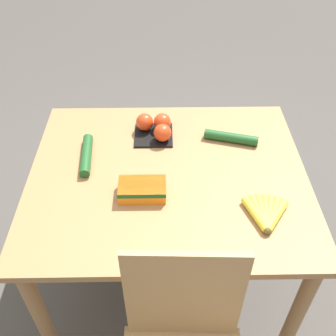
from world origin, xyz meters
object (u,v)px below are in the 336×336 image
(carrot_bag, at_px, (142,189))
(cucumber_near, at_px, (231,137))
(banana_bunch, at_px, (266,214))
(cucumber_far, at_px, (86,155))
(tomato_pack, at_px, (156,127))

(carrot_bag, bearing_deg, cucumber_near, -139.93)
(banana_bunch, distance_m, cucumber_far, 0.77)
(banana_bunch, distance_m, carrot_bag, 0.47)
(cucumber_far, bearing_deg, cucumber_near, -170.08)
(banana_bunch, bearing_deg, tomato_pack, -51.10)
(cucumber_near, bearing_deg, cucumber_far, 9.92)
(tomato_pack, bearing_deg, cucumber_far, 29.33)
(carrot_bag, relative_size, cucumber_near, 0.75)
(tomato_pack, relative_size, cucumber_near, 0.71)
(banana_bunch, xyz_separation_m, carrot_bag, (0.45, -0.12, 0.02))
(banana_bunch, bearing_deg, cucumber_near, -81.28)
(banana_bunch, relative_size, cucumber_near, 0.72)
(tomato_pack, distance_m, carrot_bag, 0.38)
(tomato_pack, height_order, carrot_bag, tomato_pack)
(banana_bunch, xyz_separation_m, cucumber_far, (0.70, -0.34, 0.00))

